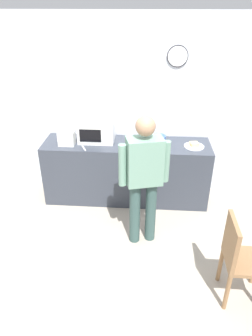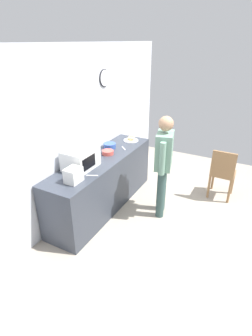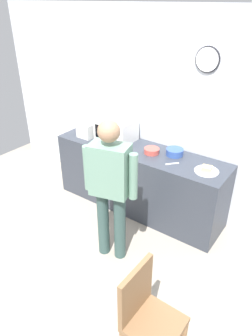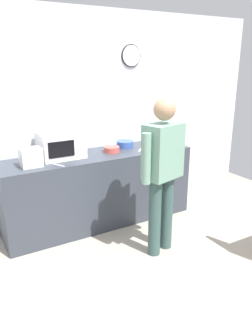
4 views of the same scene
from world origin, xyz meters
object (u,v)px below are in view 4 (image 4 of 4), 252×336
(spoon_utensil, at_px, (140,150))
(cereal_bowl, at_px, (125,144))
(salad_bowl, at_px, (112,149))
(person_standing, at_px, (163,166))
(microwave, at_px, (61,145))
(fork_utensil, at_px, (58,165))
(sandwich_plate, at_px, (163,144))
(toaster, at_px, (31,157))

(spoon_utensil, bearing_deg, cereal_bowl, 111.24)
(salad_bowl, bearing_deg, spoon_utensil, -17.21)
(cereal_bowl, bearing_deg, person_standing, -99.60)
(salad_bowl, height_order, cereal_bowl, cereal_bowl)
(salad_bowl, xyz_separation_m, person_standing, (0.08, -0.95, 0.03))
(microwave, xyz_separation_m, fork_utensil, (-0.14, -0.29, -0.15))
(sandwich_plate, xyz_separation_m, fork_utensil, (-1.52, -0.16, -0.01))
(salad_bowl, distance_m, toaster, 1.03)
(sandwich_plate, relative_size, salad_bowl, 1.42)
(toaster, relative_size, spoon_utensil, 1.29)
(sandwich_plate, xyz_separation_m, spoon_utensil, (-0.41, -0.06, -0.01))
(salad_bowl, xyz_separation_m, toaster, (-1.02, -0.09, 0.07))
(person_standing, bearing_deg, fork_utensil, 138.57)
(spoon_utensil, bearing_deg, person_standing, -107.79)
(toaster, height_order, person_standing, person_standing)
(sandwich_plate, xyz_separation_m, salad_bowl, (-0.76, 0.05, 0.01))
(sandwich_plate, relative_size, person_standing, 0.17)
(person_standing, bearing_deg, cereal_bowl, 80.40)
(toaster, xyz_separation_m, person_standing, (1.10, -0.86, -0.04))
(microwave, height_order, spoon_utensil, microwave)
(fork_utensil, relative_size, person_standing, 0.10)
(fork_utensil, bearing_deg, sandwich_plate, 6.04)
(sandwich_plate, height_order, toaster, toaster)
(salad_bowl, relative_size, spoon_utensil, 1.15)
(microwave, height_order, person_standing, person_standing)
(sandwich_plate, bearing_deg, salad_bowl, 176.47)
(toaster, bearing_deg, spoon_utensil, -0.64)
(microwave, height_order, sandwich_plate, microwave)
(cereal_bowl, height_order, toaster, toaster)
(microwave, distance_m, salad_bowl, 0.64)
(cereal_bowl, xyz_separation_m, fork_utensil, (-1.03, -0.33, -0.04))
(cereal_bowl, bearing_deg, spoon_utensil, -68.76)
(sandwich_plate, xyz_separation_m, person_standing, (-0.68, -0.91, 0.04))
(fork_utensil, xyz_separation_m, person_standing, (0.84, -0.75, 0.06))
(toaster, height_order, spoon_utensil, toaster)
(person_standing, bearing_deg, toaster, 142.05)
(salad_bowl, bearing_deg, person_standing, -85.17)
(fork_utensil, bearing_deg, microwave, 64.16)
(microwave, distance_m, person_standing, 1.25)
(toaster, bearing_deg, microwave, 23.74)
(sandwich_plate, height_order, salad_bowl, salad_bowl)
(salad_bowl, bearing_deg, cereal_bowl, 24.78)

